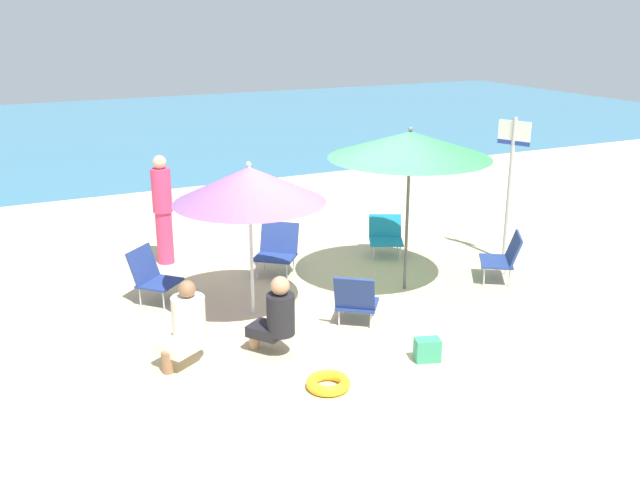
{
  "coord_description": "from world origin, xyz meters",
  "views": [
    {
      "loc": [
        -3.63,
        -7.2,
        3.5
      ],
      "look_at": [
        0.12,
        0.57,
        0.7
      ],
      "focal_mm": 39.99,
      "sensor_mm": 36.0,
      "label": 1
    }
  ],
  "objects_px": {
    "umbrella_green": "(410,145)",
    "beach_chair_c": "(504,256)",
    "person_b": "(276,315)",
    "beach_chair_d": "(277,248)",
    "person_c": "(163,209)",
    "swim_ring": "(328,383)",
    "person_a": "(186,323)",
    "beach_bag": "(427,350)",
    "beach_chair_a": "(386,235)",
    "umbrella_purple": "(249,185)",
    "beach_chair_b": "(151,274)",
    "warning_sign": "(511,170)",
    "beach_chair_e": "(356,300)"
  },
  "relations": [
    {
      "from": "umbrella_green",
      "to": "person_a",
      "type": "relative_size",
      "value": 2.41
    },
    {
      "from": "umbrella_green",
      "to": "beach_chair_c",
      "type": "relative_size",
      "value": 2.88
    },
    {
      "from": "beach_chair_c",
      "to": "person_c",
      "type": "bearing_deg",
      "value": -0.49
    },
    {
      "from": "person_b",
      "to": "beach_bag",
      "type": "distance_m",
      "value": 1.62
    },
    {
      "from": "beach_chair_a",
      "to": "beach_chair_c",
      "type": "height_order",
      "value": "beach_chair_c"
    },
    {
      "from": "beach_chair_c",
      "to": "umbrella_green",
      "type": "bearing_deg",
      "value": 20.55
    },
    {
      "from": "beach_chair_a",
      "to": "person_a",
      "type": "bearing_deg",
      "value": -33.98
    },
    {
      "from": "umbrella_green",
      "to": "beach_chair_c",
      "type": "bearing_deg",
      "value": -13.35
    },
    {
      "from": "umbrella_green",
      "to": "person_c",
      "type": "height_order",
      "value": "umbrella_green"
    },
    {
      "from": "warning_sign",
      "to": "person_c",
      "type": "bearing_deg",
      "value": 132.92
    },
    {
      "from": "beach_chair_e",
      "to": "person_a",
      "type": "bearing_deg",
      "value": 127.85
    },
    {
      "from": "beach_chair_a",
      "to": "beach_chair_e",
      "type": "distance_m",
      "value": 2.59
    },
    {
      "from": "umbrella_green",
      "to": "beach_chair_b",
      "type": "height_order",
      "value": "umbrella_green"
    },
    {
      "from": "beach_chair_d",
      "to": "person_a",
      "type": "bearing_deg",
      "value": -3.49
    },
    {
      "from": "umbrella_purple",
      "to": "person_a",
      "type": "height_order",
      "value": "umbrella_purple"
    },
    {
      "from": "person_b",
      "to": "beach_chair_d",
      "type": "bearing_deg",
      "value": -58.3
    },
    {
      "from": "beach_chair_b",
      "to": "umbrella_green",
      "type": "bearing_deg",
      "value": 28.04
    },
    {
      "from": "person_b",
      "to": "swim_ring",
      "type": "height_order",
      "value": "person_b"
    },
    {
      "from": "umbrella_purple",
      "to": "beach_chair_b",
      "type": "bearing_deg",
      "value": 137.56
    },
    {
      "from": "beach_bag",
      "to": "beach_chair_a",
      "type": "bearing_deg",
      "value": 66.59
    },
    {
      "from": "beach_chair_b",
      "to": "person_a",
      "type": "distance_m",
      "value": 1.76
    },
    {
      "from": "beach_chair_b",
      "to": "person_a",
      "type": "relative_size",
      "value": 0.8
    },
    {
      "from": "umbrella_purple",
      "to": "warning_sign",
      "type": "height_order",
      "value": "warning_sign"
    },
    {
      "from": "beach_chair_a",
      "to": "person_c",
      "type": "bearing_deg",
      "value": -82.59
    },
    {
      "from": "beach_chair_b",
      "to": "person_b",
      "type": "relative_size",
      "value": 0.8
    },
    {
      "from": "swim_ring",
      "to": "beach_bag",
      "type": "bearing_deg",
      "value": 3.05
    },
    {
      "from": "umbrella_green",
      "to": "beach_chair_e",
      "type": "bearing_deg",
      "value": -147.42
    },
    {
      "from": "beach_chair_a",
      "to": "person_b",
      "type": "height_order",
      "value": "person_b"
    },
    {
      "from": "beach_chair_b",
      "to": "beach_chair_c",
      "type": "height_order",
      "value": "beach_chair_b"
    },
    {
      "from": "umbrella_green",
      "to": "swim_ring",
      "type": "height_order",
      "value": "umbrella_green"
    },
    {
      "from": "beach_chair_e",
      "to": "person_b",
      "type": "bearing_deg",
      "value": 140.77
    },
    {
      "from": "beach_chair_b",
      "to": "swim_ring",
      "type": "height_order",
      "value": "beach_chair_b"
    },
    {
      "from": "person_a",
      "to": "beach_bag",
      "type": "distance_m",
      "value": 2.52
    },
    {
      "from": "beach_chair_c",
      "to": "swim_ring",
      "type": "height_order",
      "value": "beach_chair_c"
    },
    {
      "from": "beach_chair_c",
      "to": "beach_chair_e",
      "type": "distance_m",
      "value": 2.51
    },
    {
      "from": "umbrella_purple",
      "to": "warning_sign",
      "type": "relative_size",
      "value": 0.89
    },
    {
      "from": "swim_ring",
      "to": "beach_chair_c",
      "type": "bearing_deg",
      "value": 24.49
    },
    {
      "from": "swim_ring",
      "to": "beach_bag",
      "type": "distance_m",
      "value": 1.19
    },
    {
      "from": "beach_chair_d",
      "to": "beach_bag",
      "type": "xyz_separation_m",
      "value": [
        0.41,
        -3.08,
        -0.25
      ]
    },
    {
      "from": "umbrella_purple",
      "to": "beach_chair_b",
      "type": "height_order",
      "value": "umbrella_purple"
    },
    {
      "from": "person_a",
      "to": "beach_chair_c",
      "type": "bearing_deg",
      "value": 153.49
    },
    {
      "from": "umbrella_green",
      "to": "umbrella_purple",
      "type": "height_order",
      "value": "umbrella_green"
    },
    {
      "from": "beach_bag",
      "to": "beach_chair_b",
      "type": "bearing_deg",
      "value": 127.85
    },
    {
      "from": "beach_chair_c",
      "to": "beach_bag",
      "type": "bearing_deg",
      "value": 67.7
    },
    {
      "from": "person_b",
      "to": "person_c",
      "type": "xyz_separation_m",
      "value": [
        -0.35,
        3.34,
        0.36
      ]
    },
    {
      "from": "person_c",
      "to": "person_b",
      "type": "bearing_deg",
      "value": 107.97
    },
    {
      "from": "umbrella_green",
      "to": "beach_chair_c",
      "type": "height_order",
      "value": "umbrella_green"
    },
    {
      "from": "person_b",
      "to": "warning_sign",
      "type": "xyz_separation_m",
      "value": [
        4.14,
        1.31,
        0.91
      ]
    },
    {
      "from": "beach_bag",
      "to": "person_b",
      "type": "bearing_deg",
      "value": 148.32
    },
    {
      "from": "person_c",
      "to": "beach_chair_d",
      "type": "bearing_deg",
      "value": 151.72
    }
  ]
}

